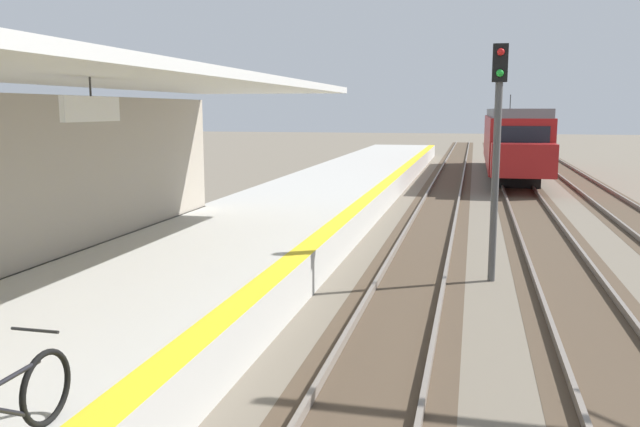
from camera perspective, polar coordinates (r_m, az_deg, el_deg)
name	(u,v)px	position (r m, az deg, el deg)	size (l,w,h in m)	color
station_platform	(240,245)	(16.61, -6.98, -2.72)	(5.00, 80.00, 0.91)	#B7B5AD
track_pair_nearest_platform	(427,238)	(19.65, 9.32, -2.13)	(2.34, 120.00, 0.16)	#4C3D2D
track_pair_middle	(548,243)	(19.73, 19.22, -2.48)	(2.34, 120.00, 0.16)	#4C3D2D
approaching_train	(512,138)	(39.81, 16.39, 6.30)	(2.93, 19.60, 4.76)	maroon
bicycle_beside_commuter	(4,411)	(6.36, -25.79, -15.25)	(0.48, 1.82, 1.04)	black
rail_signal_post	(497,138)	(14.85, 15.15, 6.33)	(0.32, 0.34, 5.20)	#4C4C4C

